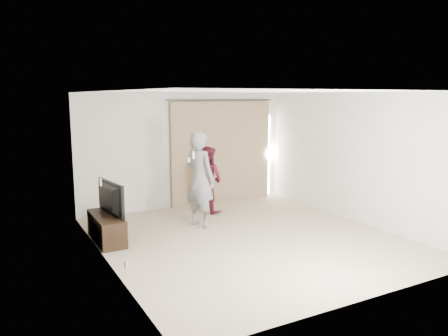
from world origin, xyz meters
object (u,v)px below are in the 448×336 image
Objects in this scene: tv at (105,199)px; person_woman at (208,179)px; tv_console at (107,228)px; person_man at (200,179)px.

person_woman reaches higher than tv.
tv is 0.71× the size of person_woman.
person_man reaches higher than tv_console.
tv_console is 2.67m from person_woman.
tv_console is at bearing -178.99° from person_man.
person_man is (1.84, 0.03, 0.17)m from tv.
person_woman is (2.45, 0.92, 0.50)m from tv_console.
tv_console is at bearing -159.49° from person_woman.
person_man reaches higher than person_woman.
tv_console is 0.83× the size of person_woman.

